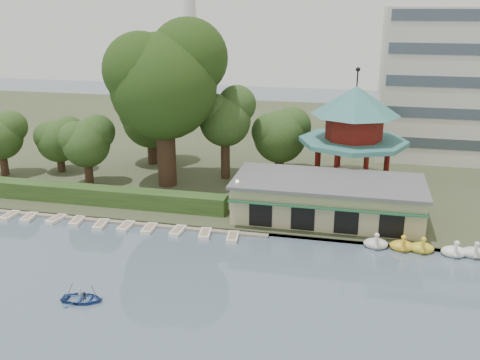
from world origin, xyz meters
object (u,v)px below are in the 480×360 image
(dock, at_px, (103,219))
(boathouse, at_px, (328,199))
(pavilion, at_px, (354,127))
(rowboat_with_passengers, at_px, (82,296))
(big_tree, at_px, (165,77))

(dock, relative_size, boathouse, 1.83)
(dock, relative_size, pavilion, 2.52)
(dock, distance_m, rowboat_with_passengers, 15.67)
(big_tree, bearing_deg, boathouse, -18.27)
(pavilion, xyz_separation_m, big_tree, (-20.84, -3.81, 5.43))
(dock, relative_size, big_tree, 1.79)
(boathouse, height_order, pavilion, pavilion)
(dock, height_order, pavilion, pavilion)
(rowboat_with_passengers, bearing_deg, boathouse, 49.91)
(dock, distance_m, big_tree, 17.16)
(dock, relative_size, rowboat_with_passengers, 7.28)
(dock, bearing_deg, boathouse, 12.24)
(pavilion, relative_size, rowboat_with_passengers, 2.89)
(big_tree, relative_size, rowboat_with_passengers, 4.07)
(rowboat_with_passengers, bearing_deg, pavilion, 58.09)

